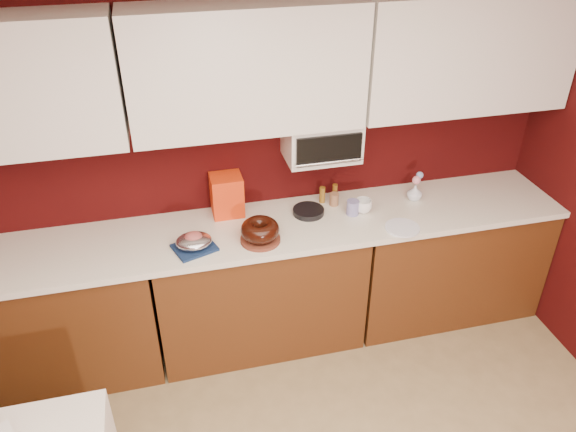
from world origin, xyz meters
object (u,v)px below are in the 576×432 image
at_px(bundt_cake, 260,230).
at_px(pandoro_box, 227,195).
at_px(blue_jar, 353,208).
at_px(flower_vase, 415,192).
at_px(coffee_mug, 363,205).
at_px(toaster_oven, 321,139).
at_px(foil_ham_nest, 194,241).

relative_size(bundt_cake, pandoro_box, 0.86).
xyz_separation_m(blue_jar, flower_vase, (0.46, 0.08, 0.01)).
height_order(pandoro_box, coffee_mug, pandoro_box).
bearing_deg(coffee_mug, toaster_oven, 149.92).
xyz_separation_m(bundt_cake, pandoro_box, (-0.14, 0.36, 0.05)).
bearing_deg(coffee_mug, bundt_cake, -166.80).
bearing_deg(bundt_cake, foil_ham_nest, 178.20).
relative_size(toaster_oven, coffee_mug, 4.18).
bearing_deg(blue_jar, foil_ham_nest, -171.88).
bearing_deg(toaster_oven, blue_jar, -40.95).
bearing_deg(toaster_oven, pandoro_box, 175.28).
bearing_deg(foil_ham_nest, flower_vase, 8.51).
bearing_deg(toaster_oven, bundt_cake, -145.71).
bearing_deg(pandoro_box, foil_ham_nest, -126.15).
bearing_deg(toaster_oven, foil_ham_nest, -160.51).
xyz_separation_m(foil_ham_nest, blue_jar, (1.02, 0.15, -0.01)).
distance_m(pandoro_box, coffee_mug, 0.87).
bearing_deg(pandoro_box, toaster_oven, -5.26).
distance_m(toaster_oven, coffee_mug, 0.51).
relative_size(coffee_mug, blue_jar, 1.12).
distance_m(bundt_cake, foil_ham_nest, 0.39).
distance_m(bundt_cake, pandoro_box, 0.39).
bearing_deg(bundt_cake, toaster_oven, 34.29).
xyz_separation_m(toaster_oven, pandoro_box, (-0.60, 0.05, -0.34)).
relative_size(toaster_oven, flower_vase, 3.75).
relative_size(foil_ham_nest, flower_vase, 1.75).
height_order(bundt_cake, coffee_mug, bundt_cake).
xyz_separation_m(toaster_oven, blue_jar, (0.18, -0.15, -0.43)).
distance_m(toaster_oven, blue_jar, 0.49).
height_order(foil_ham_nest, flower_vase, flower_vase).
xyz_separation_m(pandoro_box, flower_vase, (1.24, -0.13, -0.07)).
relative_size(foil_ham_nest, pandoro_box, 0.79).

